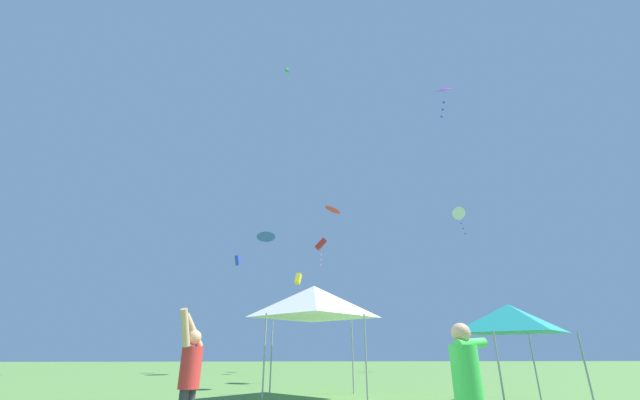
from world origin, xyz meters
TOP-DOWN VIEW (x-y plane):
  - person_flyer_red at (-2.08, 2.14)m, footprint 0.42×0.68m
  - person_watcher_green at (1.95, 0.11)m, footprint 0.66×0.89m
  - canopy_tent_teal at (6.24, 6.69)m, footprint 2.63×2.63m
  - canopy_tent_white at (0.30, 8.84)m, footprint 3.43×3.43m
  - kite_white_delta at (13.96, 26.36)m, footprint 1.22×0.72m
  - kite_blue_delta at (-2.94, 23.41)m, footprint 1.64×1.63m
  - kite_red_delta at (1.35, 12.45)m, footprint 0.86×0.89m
  - kite_yellow_box at (-0.38, 26.62)m, footprint 0.67×0.88m
  - kite_purple_delta at (9.37, 15.66)m, footprint 1.68×1.60m
  - kite_red_box at (1.34, 23.51)m, footprint 0.98×0.63m
  - kite_green_box at (-1.82, 23.63)m, footprint 0.43×0.60m
  - kite_blue_box at (-5.28, 25.46)m, footprint 0.54×0.62m

SIDE VIEW (x-z plane):
  - person_watcher_green at x=1.95m, z-range 0.17..1.97m
  - person_flyer_red at x=-2.08m, z-range 0.03..2.19m
  - canopy_tent_teal at x=6.24m, z-range 0.98..3.79m
  - canopy_tent_white at x=0.30m, z-range 1.28..4.95m
  - kite_yellow_box at x=-0.38m, z-range 5.89..8.16m
  - kite_red_delta at x=1.35m, z-range 7.82..8.23m
  - kite_blue_box at x=-5.28m, z-range 7.88..8.74m
  - kite_red_box at x=1.34m, z-range 8.03..10.31m
  - kite_blue_delta at x=-2.94m, z-range 9.50..10.10m
  - kite_white_delta at x=13.96m, z-range 11.72..14.28m
  - kite_purple_delta at x=9.37m, z-range 16.76..19.41m
  - kite_green_box at x=-1.82m, z-range 25.38..26.86m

